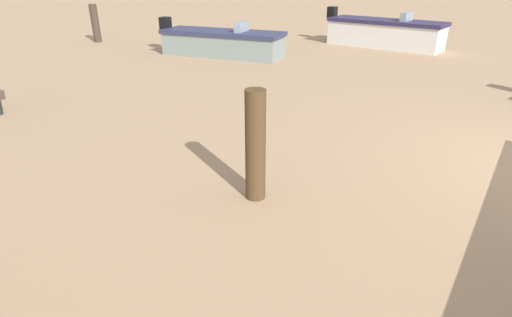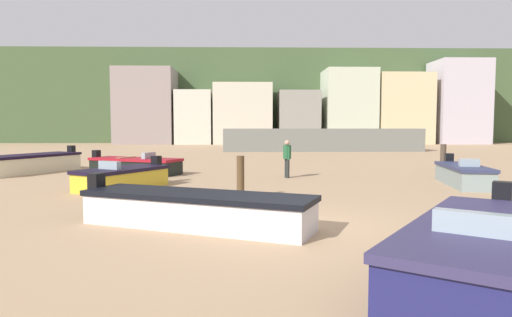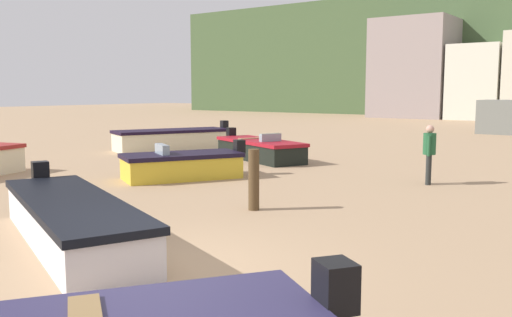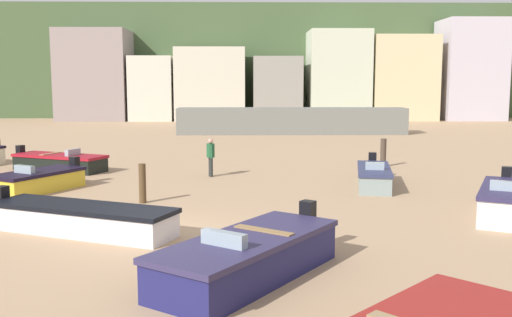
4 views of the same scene
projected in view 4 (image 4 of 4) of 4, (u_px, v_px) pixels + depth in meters
ground_plane at (161, 235)px, 15.27m from camera, size 160.00×160.00×0.00m
headland_hill at (228, 65)px, 79.88m from camera, size 90.00×32.00×12.57m
harbor_pier at (292, 121)px, 44.99m from camera, size 17.51×2.40×2.00m
townhouse_far_left at (95, 75)px, 61.12m from camera, size 7.15×6.25×9.35m
townhouse_left at (154, 88)px, 61.72m from camera, size 4.41×6.86×6.59m
townhouse_centre_left at (211, 84)px, 60.97m from camera, size 7.15×5.23×7.48m
townhouse_centre at (277, 89)px, 61.16m from camera, size 5.01×5.23×6.57m
townhouse_centre_right at (338, 76)px, 61.51m from camera, size 6.20×6.04×9.29m
townhouse_right at (400, 78)px, 62.01m from camera, size 6.67×6.71×8.75m
townhouse_far_right at (470, 70)px, 61.47m from camera, size 6.20×5.57×10.45m
boat_yellow_1 at (38, 181)px, 21.42m from camera, size 2.98×3.69×1.06m
boat_black_2 at (60, 162)px, 26.31m from camera, size 4.59×3.12×1.06m
boat_grey_3 at (374, 177)px, 22.24m from camera, size 1.89×4.17×1.08m
boat_white_4 at (82, 219)px, 15.43m from camera, size 5.39×3.32×1.08m
boat_navy_6 at (248, 257)px, 11.84m from camera, size 4.09×4.79×1.19m
boat_white_7 at (503, 201)px, 17.28m from camera, size 2.85×4.10×1.23m
mooring_post_near_water at (142, 183)px, 19.26m from camera, size 0.23×0.23×1.31m
mooring_post_mid_beach at (383, 153)px, 27.50m from camera, size 0.27×0.27×1.33m
beach_walker_foreground at (211, 154)px, 24.63m from camera, size 0.42×0.53×1.62m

